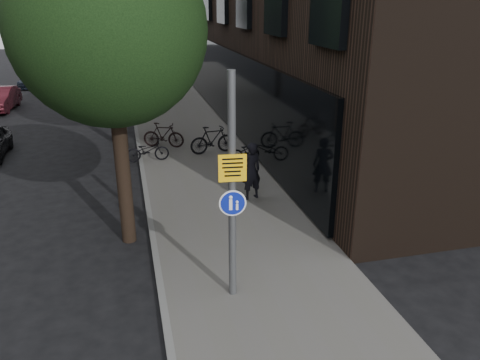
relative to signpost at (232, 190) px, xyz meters
name	(u,v)px	position (x,y,z in m)	size (l,w,h in m)	color
ground	(277,336)	(0.54, -1.38, -2.46)	(120.00, 120.00, 0.00)	black
sidewalk	(202,163)	(0.79, 8.62, -2.40)	(4.50, 60.00, 0.12)	#5D5B56
curb_edge	(142,168)	(-1.46, 8.62, -2.40)	(0.15, 60.00, 0.13)	slate
street_tree_near	(113,37)	(-1.99, 3.26, 2.64)	(4.40, 4.40, 7.50)	black
street_tree_mid	(114,21)	(-1.99, 11.76, 2.65)	(5.00, 5.00, 7.80)	black
street_tree_far	(115,14)	(-1.99, 20.76, 2.65)	(5.00, 5.00, 7.80)	black
signpost	(232,190)	(0.00, 0.00, 0.00)	(0.54, 0.15, 4.64)	#595B5E
pedestrian	(251,171)	(1.70, 4.78, -1.44)	(0.66, 0.43, 1.80)	black
parked_bike_facade_near	(249,151)	(2.54, 8.15, -1.90)	(0.59, 1.70, 0.89)	black
parked_bike_facade_far	(213,140)	(1.40, 9.58, -1.79)	(0.52, 1.85, 1.11)	black
parked_bike_curb_near	(147,150)	(-1.19, 9.20, -1.92)	(0.56, 1.61, 0.85)	black
parked_bike_curb_far	(163,135)	(-0.43, 10.87, -1.82)	(0.49, 1.74, 1.04)	black
parked_car_mid	(0,99)	(-8.71, 20.69, -1.83)	(1.35, 3.88, 1.28)	#501620
parked_car_far	(32,79)	(-8.27, 28.53, -1.93)	(1.50, 3.70, 1.07)	#1B2432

